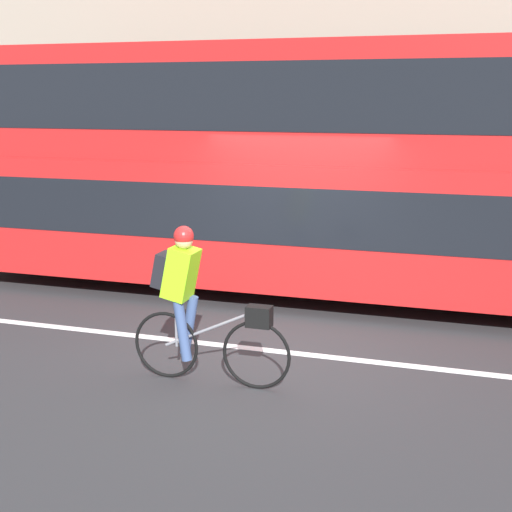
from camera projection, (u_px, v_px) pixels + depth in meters
ground_plane at (269, 346)px, 8.75m from camera, size 80.00×80.00×0.00m
road_center_line at (266, 350)px, 8.61m from camera, size 50.00×0.14×0.01m
sidewalk_curb at (345, 256)px, 13.35m from camera, size 60.00×1.64×0.13m
building_facade at (359, 74)px, 13.51m from camera, size 60.00×0.30×6.83m
bus at (294, 160)px, 10.70m from camera, size 10.98×2.53×3.73m
cyclist_on_bike at (194, 300)px, 7.50m from camera, size 1.77×0.32×1.69m
trash_bin at (96, 217)px, 14.70m from camera, size 0.55×0.55×0.87m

